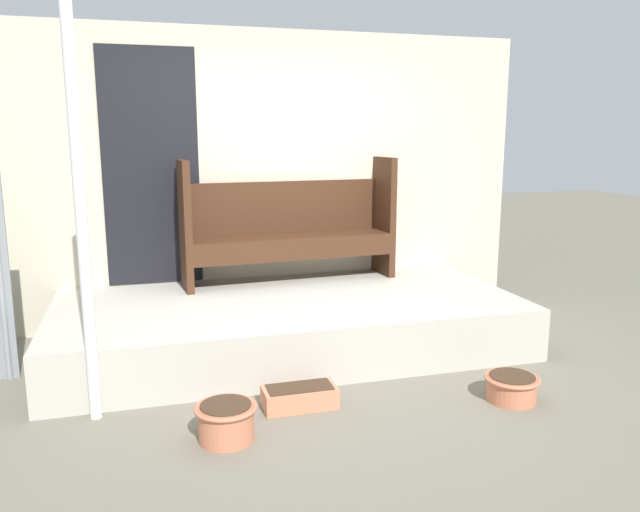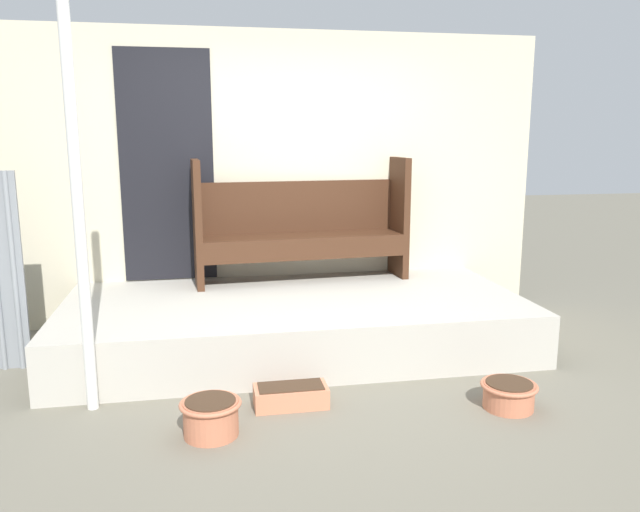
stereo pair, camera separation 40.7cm
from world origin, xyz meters
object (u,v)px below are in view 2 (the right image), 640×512
bench (301,223)px  flower_pot_middle (509,394)px  planter_box_rect (291,396)px  flower_pot_left (211,416)px  support_post (79,213)px

bench → flower_pot_middle: bench is taller
flower_pot_middle → planter_box_rect: bearing=168.2°
bench → flower_pot_left: 2.36m
support_post → flower_pot_left: bearing=-34.4°
support_post → flower_pot_middle: bearing=-10.5°
planter_box_rect → flower_pot_left: bearing=-149.1°
support_post → flower_pot_middle: size_ratio=6.95×
flower_pot_middle → planter_box_rect: 1.38m
support_post → planter_box_rect: support_post is taller
flower_pot_left → flower_pot_middle: bearing=0.6°
flower_pot_left → planter_box_rect: bearing=30.9°
support_post → flower_pot_left: (0.73, -0.50, -1.13)m
bench → planter_box_rect: bearing=-104.8°
support_post → planter_box_rect: 1.72m
support_post → flower_pot_middle: (2.58, -0.48, -1.15)m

